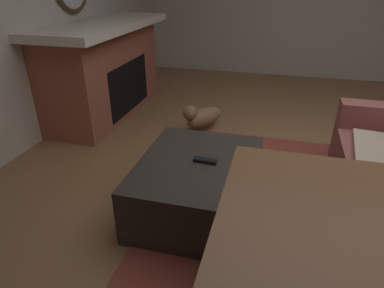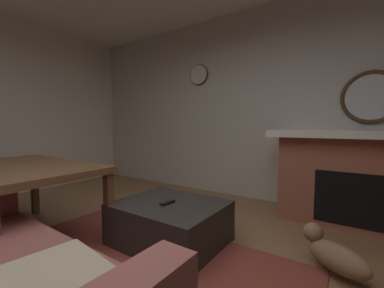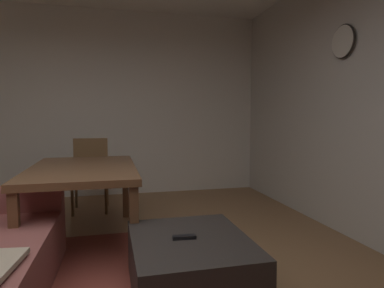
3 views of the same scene
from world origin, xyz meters
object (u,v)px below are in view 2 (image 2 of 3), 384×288
object	(u,v)px
round_wall_mirror	(371,97)
small_dog	(334,254)
ottoman_coffee_table	(170,223)
dining_table	(19,173)
tv_remote	(168,203)
wall_clock	(199,75)
fireplace	(368,178)

from	to	relation	value
round_wall_mirror	small_dog	bearing A→B (deg)	81.05
ottoman_coffee_table	dining_table	size ratio (longest dim) A/B	0.60
round_wall_mirror	small_dog	xyz separation A→B (m)	(0.24, 1.50, -1.27)
round_wall_mirror	small_dog	distance (m)	1.98
tv_remote	wall_clock	size ratio (longest dim) A/B	0.47
round_wall_mirror	dining_table	distance (m)	3.82
dining_table	ottoman_coffee_table	bearing A→B (deg)	-146.53
ottoman_coffee_table	small_dog	xyz separation A→B (m)	(-1.32, -0.28, -0.03)
tv_remote	wall_clock	xyz separation A→B (m)	(0.82, -1.83, 1.57)
tv_remote	dining_table	xyz separation A→B (m)	(1.19, 0.73, 0.26)
wall_clock	ottoman_coffee_table	bearing A→B (deg)	114.47
dining_table	fireplace	bearing A→B (deg)	-140.24
dining_table	small_dog	size ratio (longest dim) A/B	3.18
dining_table	small_dog	world-z (taller)	dining_table
tv_remote	wall_clock	world-z (taller)	wall_clock
ottoman_coffee_table	tv_remote	size ratio (longest dim) A/B	6.05
tv_remote	small_dog	size ratio (longest dim) A/B	0.32
small_dog	fireplace	bearing A→B (deg)	-101.02
ottoman_coffee_table	dining_table	distance (m)	1.49
dining_table	wall_clock	distance (m)	2.90
fireplace	wall_clock	size ratio (longest dim) A/B	5.84
small_dog	dining_table	bearing A→B (deg)	23.02
round_wall_mirror	tv_remote	size ratio (longest dim) A/B	3.88
wall_clock	round_wall_mirror	bearing A→B (deg)	-180.00
fireplace	round_wall_mirror	world-z (taller)	round_wall_mirror
round_wall_mirror	ottoman_coffee_table	distance (m)	2.67
ottoman_coffee_table	tv_remote	xyz separation A→B (m)	(-0.01, 0.04, 0.21)
round_wall_mirror	tv_remote	bearing A→B (deg)	49.73
ottoman_coffee_table	small_dog	distance (m)	1.35
tv_remote	dining_table	distance (m)	1.42
small_dog	wall_clock	bearing A→B (deg)	-35.14
fireplace	dining_table	size ratio (longest dim) A/B	1.25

